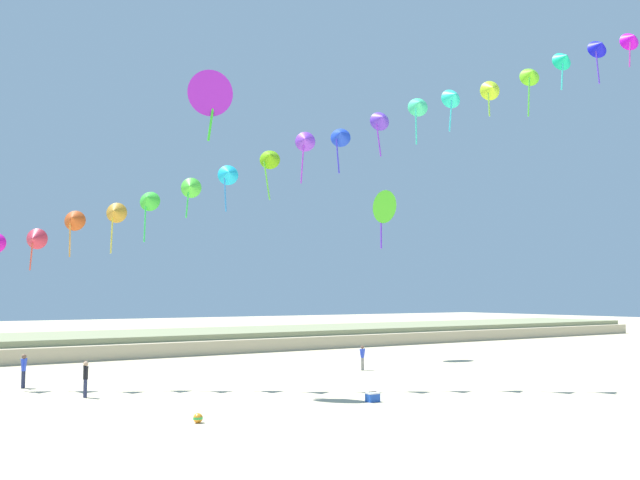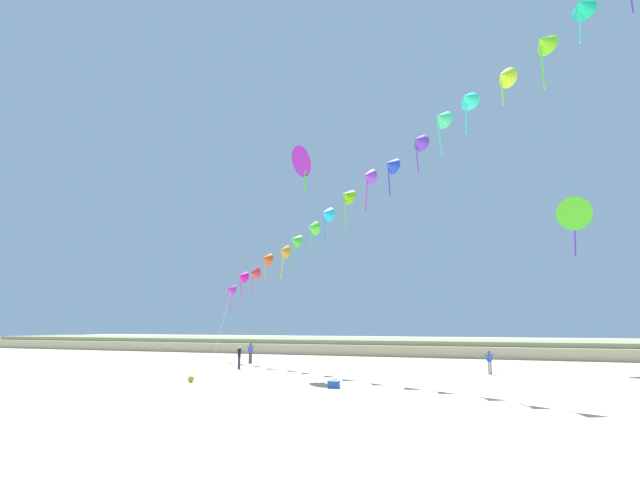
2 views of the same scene
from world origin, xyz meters
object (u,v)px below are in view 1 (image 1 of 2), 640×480
Objects in this scene: beach_cooler at (373,397)px; beach_ball at (198,418)px; person_near_right at (86,377)px; person_mid_center at (24,369)px; large_kite_low_lead at (381,206)px; large_kite_mid_trail at (212,93)px; person_near_left at (362,356)px.

beach_cooler is 1.59× the size of beach_ball.
person_mid_center is (-1.80, 5.05, 0.03)m from person_near_right.
person_mid_center is 28.19m from large_kite_low_lead.
large_kite_mid_trail is at bearing 122.68° from beach_cooler.
beach_cooler is at bearing -47.71° from person_mid_center.
large_kite_low_lead is (6.42, 6.03, 10.72)m from person_near_left.
person_near_right is 8.95m from beach_ball.
person_near_right is 13.36m from beach_cooler.
person_near_left is 19.16m from beach_ball.
large_kite_low_lead is 12.86× the size of beach_ball.
large_kite_low_lead is at bearing 26.33° from large_kite_mid_trail.
beach_ball is at bearing -145.78° from person_near_left.
person_near_left is at bearing -8.74° from person_mid_center.
person_near_left is 0.41× the size of large_kite_mid_trail.
beach_cooler is at bearing -129.87° from large_kite_low_lead.
large_kite_low_lead is 8.06× the size of beach_cooler.
beach_cooler is (-7.31, -10.41, -0.69)m from person_near_left.
person_near_left is at bearing 34.22° from beach_ball.
large_kite_mid_trail is at bearing -10.35° from person_near_right.
person_mid_center is 0.37× the size of large_kite_low_lead.
beach_ball is at bearing -116.50° from large_kite_mid_trail.
person_near_left is 17.83m from person_near_right.
large_kite_mid_trail is at bearing -165.55° from person_near_left.
person_near_right is (-17.71, -2.05, 0.07)m from person_near_left.
large_kite_mid_trail is (5.70, -1.04, 14.22)m from person_near_right.
person_near_right reaches higher than beach_ball.
large_kite_mid_trail reaches higher than person_near_right.
person_near_right is at bearing 169.65° from large_kite_mid_trail.
beach_cooler is at bearing -57.32° from large_kite_mid_trail.
large_kite_low_lead is at bearing 50.13° from beach_cooler.
large_kite_low_lead is (25.93, 3.03, 10.63)m from person_mid_center.
large_kite_low_lead is 1.23× the size of large_kite_mid_trail.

